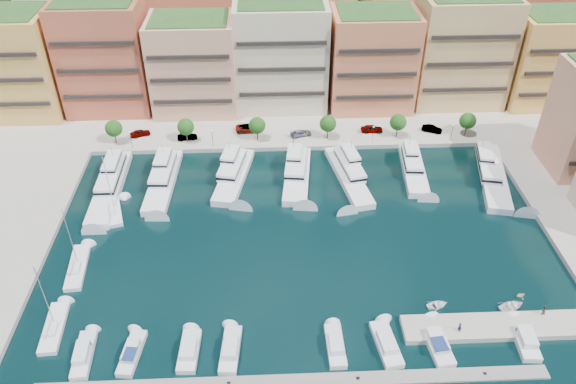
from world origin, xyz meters
The scene contains 57 objects.
ground centered at (0.00, 0.00, 0.00)m, with size 400.00×400.00×0.00m, color black.
north_quay centered at (0.00, 62.00, 0.00)m, with size 220.00×64.00×2.00m, color #9E998E.
hillside centered at (0.00, 110.00, 0.00)m, with size 240.00×40.00×58.00m, color #203917.
south_pontoon centered at (-3.00, -30.00, 0.00)m, with size 72.00×2.20×0.35m, color gray.
finger_pier centered at (30.00, -22.00, 0.00)m, with size 32.00×5.00×2.00m, color #9E998E.
apartment_0 centered at (-66.00, 49.99, 13.31)m, with size 22.00×16.50×24.80m.
apartment_1 centered at (-44.00, 51.99, 14.31)m, with size 20.00×16.50×26.80m.
apartment_2 centered at (-23.00, 49.99, 12.31)m, with size 20.00×15.50×22.80m.
apartment_3 centered at (-2.00, 51.99, 13.81)m, with size 22.00×16.50×25.80m.
apartment_4 centered at (20.00, 49.99, 12.81)m, with size 20.00×15.50×23.80m.
apartment_5 centered at (42.00, 51.99, 14.31)m, with size 22.00×16.50×26.80m.
apartment_6 centered at (64.00, 49.99, 12.31)m, with size 20.00×15.50×22.80m.
backblock_0 centered at (-55.00, 74.00, 16.00)m, with size 26.00×18.00×30.00m, color beige.
backblock_1 centered at (-25.00, 74.00, 16.00)m, with size 26.00×18.00×30.00m, color #E27B55.
backblock_2 centered at (5.00, 74.00, 16.00)m, with size 26.00×18.00×30.00m, color #E0BC76.
backblock_3 centered at (35.00, 74.00, 16.00)m, with size 26.00×18.00×30.00m, color #E5A354.
backblock_4 centered at (65.00, 74.00, 16.00)m, with size 26.00×18.00×30.00m, color #C25A40.
tree_0 centered at (-40.00, 33.50, 4.74)m, with size 3.80×3.80×5.65m.
tree_1 centered at (-24.00, 33.50, 4.74)m, with size 3.80×3.80×5.65m.
tree_2 centered at (-8.00, 33.50, 4.74)m, with size 3.80×3.80×5.65m.
tree_3 centered at (8.00, 33.50, 4.74)m, with size 3.80×3.80×5.65m.
tree_4 centered at (24.00, 33.50, 4.74)m, with size 3.80×3.80×5.65m.
tree_5 centered at (40.00, 33.50, 4.74)m, with size 3.80×3.80×5.65m.
lamppost_0 centered at (-36.00, 31.20, 3.83)m, with size 0.30×0.30×4.20m.
lamppost_1 centered at (-18.00, 31.20, 3.83)m, with size 0.30×0.30×4.20m.
lamppost_2 centered at (0.00, 31.20, 3.83)m, with size 0.30×0.30×4.20m.
lamppost_3 centered at (18.00, 31.20, 3.83)m, with size 0.30×0.30×4.20m.
lamppost_4 centered at (36.00, 31.20, 3.83)m, with size 0.30×0.30×4.20m.
yacht_0 centered at (-38.02, 17.52, 1.21)m, with size 4.79×25.08×7.30m.
yacht_1 centered at (-27.48, 18.99, 1.09)m, with size 5.79×21.94×7.30m.
yacht_2 centered at (-13.00, 20.12, 1.21)m, with size 8.47×19.95×7.30m.
yacht_3 centered at (0.25, 19.93, 1.21)m, with size 7.05×20.22×7.30m.
yacht_4 centered at (10.96, 19.02, 1.09)m, with size 8.12×22.08×7.30m.
yacht_5 centered at (25.03, 20.70, 1.21)m, with size 5.93×18.45×7.30m.
yacht_6 centered at (41.06, 18.00, 1.21)m, with size 9.70×24.49×7.30m.
cruiser_0 centered at (-33.20, -24.59, 0.55)m, with size 2.88×8.37×2.55m.
cruiser_1 centered at (-26.27, -24.60, 0.57)m, with size 3.34×8.11×2.66m.
cruiser_2 centered at (-17.98, -24.58, 0.55)m, with size 3.09×7.54×2.55m.
cruiser_3 centered at (-11.95, -24.59, 0.55)m, with size 3.26×8.46×2.55m.
cruiser_5 centered at (3.45, -24.58, 0.55)m, with size 2.67×7.73×2.55m.
cruiser_6 centered at (11.02, -24.59, 0.55)m, with size 3.92×8.64×2.55m.
cruiser_7 centered at (18.49, -24.61, 0.57)m, with size 3.77×8.85×2.66m.
cruiser_9 centered at (31.76, -24.59, 0.55)m, with size 3.28×7.96×2.55m.
sailboat_0 centered at (-39.00, -19.27, 0.31)m, with size 3.45×10.00×13.20m.
sailboat_1 centered at (-38.82, -6.16, 0.30)m, with size 3.75×11.07×13.20m.
sailboat_2 centered at (-35.74, 8.87, 0.31)m, with size 5.14×9.35×13.20m.
tender_3 centered at (34.53, -15.71, 0.42)m, with size 1.38×1.60×0.84m, color #F0E7B8.
tender_0 centered at (20.57, -17.17, 0.36)m, with size 2.49×3.49×0.72m, color white.
tender_2 centered at (32.20, -18.01, 0.44)m, with size 3.02×4.23×0.88m, color white.
car_0 centered at (-35.07, 36.36, 1.78)m, with size 1.84×4.57×1.56m, color gray.
car_1 centered at (-24.04, 34.28, 1.74)m, with size 1.57×4.49×1.48m, color gray.
car_2 centered at (-10.02, 37.39, 1.86)m, with size 2.85×6.19×1.72m, color gray.
car_3 centered at (1.97, 34.72, 1.72)m, with size 2.02×4.96×1.44m, color gray.
car_4 centered at (18.64, 35.86, 1.86)m, with size 2.03×5.06×1.72m, color gray.
car_5 centered at (32.65, 35.28, 1.77)m, with size 1.62×4.65×1.53m, color gray.
person_0 centered at (22.18, -22.97, 1.89)m, with size 0.65×0.43×1.78m, color #222844.
person_1 centered at (36.00, -20.23, 1.91)m, with size 0.88×0.69×1.82m, color #4A372C.
Camera 1 is at (-5.79, -76.85, 67.96)m, focal length 35.00 mm.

